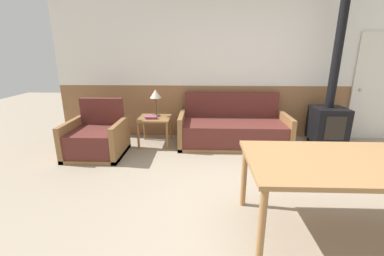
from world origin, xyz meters
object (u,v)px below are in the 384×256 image
object	(u,v)px
couch	(233,130)
wood_stove	(330,112)
table_lamp	(156,95)
side_table	(155,121)
armchair	(97,139)
dining_table	(349,167)

from	to	relation	value
couch	wood_stove	world-z (taller)	wood_stove
table_lamp	wood_stove	size ratio (longest dim) A/B	0.19
couch	table_lamp	size ratio (longest dim) A/B	3.98
couch	wood_stove	size ratio (longest dim) A/B	0.75
side_table	table_lamp	bearing A→B (deg)	79.60
side_table	wood_stove	distance (m)	3.12
armchair	side_table	bearing A→B (deg)	23.08
table_lamp	wood_stove	xyz separation A→B (m)	(3.09, -0.02, -0.27)
couch	side_table	xyz separation A→B (m)	(-1.41, -0.04, 0.17)
side_table	dining_table	world-z (taller)	dining_table
dining_table	wood_stove	distance (m)	2.60
side_table	dining_table	bearing A→B (deg)	-47.45
armchair	wood_stove	size ratio (longest dim) A/B	0.35
couch	wood_stove	xyz separation A→B (m)	(1.70, 0.04, 0.36)
armchair	table_lamp	bearing A→B (deg)	27.01
armchair	table_lamp	xyz separation A→B (m)	(0.89, 0.63, 0.63)
armchair	table_lamp	distance (m)	1.26
armchair	side_table	size ratio (longest dim) A/B	1.58
couch	armchair	distance (m)	2.35
wood_stove	side_table	bearing A→B (deg)	-178.51
armchair	dining_table	world-z (taller)	armchair
couch	side_table	bearing A→B (deg)	-178.21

